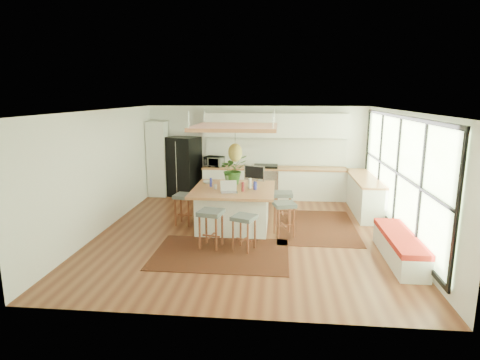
# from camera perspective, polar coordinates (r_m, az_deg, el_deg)

# --- Properties ---
(floor) EXTENTS (7.00, 7.00, 0.00)m
(floor) POSITION_cam_1_polar(r_m,az_deg,el_deg) (9.01, 0.96, -7.55)
(floor) COLOR #5E2B1B
(floor) RESTS_ON ground
(ceiling) EXTENTS (7.00, 7.00, 0.00)m
(ceiling) POSITION_cam_1_polar(r_m,az_deg,el_deg) (8.49, 1.03, 9.88)
(ceiling) COLOR white
(ceiling) RESTS_ON ground
(wall_back) EXTENTS (6.50, 0.00, 6.50)m
(wall_back) POSITION_cam_1_polar(r_m,az_deg,el_deg) (12.09, 2.35, 4.10)
(wall_back) COLOR white
(wall_back) RESTS_ON ground
(wall_front) EXTENTS (6.50, 0.00, 6.50)m
(wall_front) POSITION_cam_1_polar(r_m,az_deg,el_deg) (5.27, -2.13, -6.45)
(wall_front) COLOR white
(wall_front) RESTS_ON ground
(wall_left) EXTENTS (0.00, 7.00, 7.00)m
(wall_left) POSITION_cam_1_polar(r_m,az_deg,el_deg) (9.47, -19.00, 1.23)
(wall_left) COLOR white
(wall_left) RESTS_ON ground
(wall_right) EXTENTS (0.00, 7.00, 7.00)m
(wall_right) POSITION_cam_1_polar(r_m,az_deg,el_deg) (8.99, 22.11, 0.44)
(wall_right) COLOR white
(wall_right) RESTS_ON ground
(window_wall) EXTENTS (0.10, 6.20, 2.60)m
(window_wall) POSITION_cam_1_polar(r_m,az_deg,el_deg) (8.97, 21.95, 0.76)
(window_wall) COLOR black
(window_wall) RESTS_ON wall_right
(pantry) EXTENTS (0.55, 0.60, 2.25)m
(pantry) POSITION_cam_1_polar(r_m,az_deg,el_deg) (12.34, -11.58, 2.97)
(pantry) COLOR white
(pantry) RESTS_ON floor
(back_counter_base) EXTENTS (4.20, 0.60, 0.88)m
(back_counter_base) POSITION_cam_1_polar(r_m,az_deg,el_deg) (11.92, 4.86, -0.49)
(back_counter_base) COLOR white
(back_counter_base) RESTS_ON floor
(back_counter_top) EXTENTS (4.24, 0.64, 0.05)m
(back_counter_top) POSITION_cam_1_polar(r_m,az_deg,el_deg) (11.83, 4.90, 1.68)
(back_counter_top) COLOR #A7603B
(back_counter_top) RESTS_ON back_counter_base
(backsplash) EXTENTS (4.20, 0.02, 0.80)m
(backsplash) POSITION_cam_1_polar(r_m,az_deg,el_deg) (12.05, 4.96, 4.04)
(backsplash) COLOR white
(backsplash) RESTS_ON wall_back
(upper_cabinets) EXTENTS (4.20, 0.34, 0.70)m
(upper_cabinets) POSITION_cam_1_polar(r_m,az_deg,el_deg) (11.81, 5.02, 7.78)
(upper_cabinets) COLOR white
(upper_cabinets) RESTS_ON wall_back
(range) EXTENTS (0.76, 0.62, 1.00)m
(range) POSITION_cam_1_polar(r_m,az_deg,el_deg) (11.91, 3.67, -0.19)
(range) COLOR #A5A5AA
(range) RESTS_ON floor
(right_counter_base) EXTENTS (0.60, 2.50, 0.88)m
(right_counter_base) POSITION_cam_1_polar(r_m,az_deg,el_deg) (11.00, 17.27, -2.07)
(right_counter_base) COLOR white
(right_counter_base) RESTS_ON floor
(right_counter_top) EXTENTS (0.64, 2.54, 0.05)m
(right_counter_top) POSITION_cam_1_polar(r_m,az_deg,el_deg) (10.90, 17.42, 0.27)
(right_counter_top) COLOR #A7603B
(right_counter_top) RESTS_ON right_counter_base
(window_bench) EXTENTS (0.52, 2.00, 0.50)m
(window_bench) POSITION_cam_1_polar(r_m,az_deg,el_deg) (8.09, 21.79, -8.89)
(window_bench) COLOR white
(window_bench) RESTS_ON floor
(ceiling_panel) EXTENTS (1.86, 1.86, 0.80)m
(ceiling_panel) POSITION_cam_1_polar(r_m,az_deg,el_deg) (8.96, -0.70, 5.83)
(ceiling_panel) COLOR #A7603B
(ceiling_panel) RESTS_ON ceiling
(rug_near) EXTENTS (2.60, 1.80, 0.01)m
(rug_near) POSITION_cam_1_polar(r_m,az_deg,el_deg) (7.89, -2.73, -10.45)
(rug_near) COLOR black
(rug_near) RESTS_ON floor
(rug_right) EXTENTS (1.80, 2.60, 0.01)m
(rug_right) POSITION_cam_1_polar(r_m,az_deg,el_deg) (9.58, 10.75, -6.53)
(rug_right) COLOR black
(rug_right) RESTS_ON floor
(fridge) EXTENTS (1.09, 0.98, 1.80)m
(fridge) POSITION_cam_1_polar(r_m,az_deg,el_deg) (12.16, -8.05, 2.01)
(fridge) COLOR black
(fridge) RESTS_ON floor
(island) EXTENTS (1.85, 1.85, 0.93)m
(island) POSITION_cam_1_polar(r_m,az_deg,el_deg) (9.26, -0.88, -3.97)
(island) COLOR #A7603B
(island) RESTS_ON floor
(stool_near_left) EXTENTS (0.54, 0.54, 0.77)m
(stool_near_left) POSITION_cam_1_polar(r_m,az_deg,el_deg) (8.11, -4.14, -7.19)
(stool_near_left) COLOR #4A4F52
(stool_near_left) RESTS_ON floor
(stool_near_right) EXTENTS (0.55, 0.55, 0.71)m
(stool_near_right) POSITION_cam_1_polar(r_m,az_deg,el_deg) (7.94, 0.59, -7.57)
(stool_near_right) COLOR #4A4F52
(stool_near_right) RESTS_ON floor
(stool_right_front) EXTENTS (0.55, 0.55, 0.75)m
(stool_right_front) POSITION_cam_1_polar(r_m,az_deg,el_deg) (8.78, 6.29, -5.70)
(stool_right_front) COLOR #4A4F52
(stool_right_front) RESTS_ON floor
(stool_right_back) EXTENTS (0.46, 0.46, 0.75)m
(stool_right_back) POSITION_cam_1_polar(r_m,az_deg,el_deg) (9.65, 6.11, -4.06)
(stool_right_back) COLOR #4A4F52
(stool_right_back) RESTS_ON floor
(stool_left_side) EXTENTS (0.50, 0.50, 0.74)m
(stool_left_side) POSITION_cam_1_polar(r_m,az_deg,el_deg) (9.57, -7.89, -4.24)
(stool_left_side) COLOR #4A4F52
(stool_left_side) RESTS_ON floor
(laptop) EXTENTS (0.43, 0.45, 0.27)m
(laptop) POSITION_cam_1_polar(r_m,az_deg,el_deg) (8.70, -1.57, -1.06)
(laptop) COLOR #A5A5AA
(laptop) RESTS_ON island
(monitor) EXTENTS (0.55, 0.36, 0.48)m
(monitor) POSITION_cam_1_polar(r_m,az_deg,el_deg) (9.36, 2.05, 0.76)
(monitor) COLOR #A5A5AA
(monitor) RESTS_ON island
(microwave) EXTENTS (0.61, 0.45, 0.37)m
(microwave) POSITION_cam_1_polar(r_m,az_deg,el_deg) (11.95, -3.69, 2.82)
(microwave) COLOR #A5A5AA
(microwave) RESTS_ON back_counter_top
(island_plant) EXTENTS (0.88, 0.92, 0.56)m
(island_plant) POSITION_cam_1_polar(r_m,az_deg,el_deg) (9.52, -0.96, 1.07)
(island_plant) COLOR #1E4C19
(island_plant) RESTS_ON island
(island_bowl) EXTENTS (0.30, 0.30, 0.06)m
(island_bowl) POSITION_cam_1_polar(r_m,az_deg,el_deg) (9.64, -4.58, -0.33)
(island_bowl) COLOR white
(island_bowl) RESTS_ON island
(island_bottle_0) EXTENTS (0.07, 0.07, 0.19)m
(island_bottle_0) POSITION_cam_1_polar(r_m,az_deg,el_deg) (9.29, -4.19, -0.38)
(island_bottle_0) COLOR #2B31AF
(island_bottle_0) RESTS_ON island
(island_bottle_1) EXTENTS (0.07, 0.07, 0.19)m
(island_bottle_1) POSITION_cam_1_polar(r_m,az_deg,el_deg) (9.03, -3.52, -0.74)
(island_bottle_1) COLOR silver
(island_bottle_1) RESTS_ON island
(island_bottle_2) EXTENTS (0.07, 0.07, 0.19)m
(island_bottle_2) POSITION_cam_1_polar(r_m,az_deg,el_deg) (8.81, 0.50, -1.05)
(island_bottle_2) COLOR maroon
(island_bottle_2) RESTS_ON island
(island_bottle_3) EXTENTS (0.07, 0.07, 0.19)m
(island_bottle_3) POSITION_cam_1_polar(r_m,az_deg,el_deg) (9.14, 1.32, -0.57)
(island_bottle_3) COLOR white
(island_bottle_3) RESTS_ON island
(island_bottle_4) EXTENTS (0.07, 0.07, 0.19)m
(island_bottle_4) POSITION_cam_1_polar(r_m,az_deg,el_deg) (9.39, -1.93, -0.23)
(island_bottle_4) COLOR #597848
(island_bottle_4) RESTS_ON island
(island_bottle_5) EXTENTS (0.07, 0.07, 0.19)m
(island_bottle_5) POSITION_cam_1_polar(r_m,az_deg,el_deg) (8.98, 2.20, -0.80)
(island_bottle_5) COLOR #2B31AF
(island_bottle_5) RESTS_ON island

